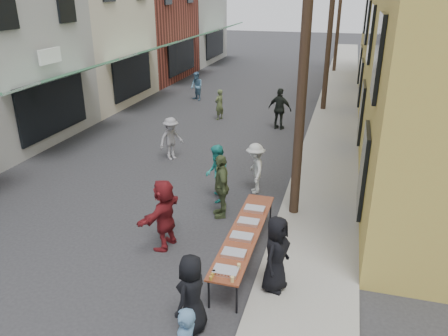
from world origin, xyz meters
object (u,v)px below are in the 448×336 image
Objects in this scene: catering_tray_sausage at (226,271)px; guest_front_a at (192,294)px; utility_pole_near at (304,54)px; utility_pole_far at (340,10)px; guest_front_c at (217,174)px; utility_pole_mid at (331,21)px; serving_table at (245,233)px; server at (276,254)px.

guest_front_a is (-0.40, -0.88, 0.02)m from catering_tray_sausage.
utility_pole_far is (0.00, 24.00, 0.00)m from utility_pole_near.
utility_pole_mid is at bearing 152.34° from guest_front_c.
utility_pole_near reaches higher than catering_tray_sausage.
serving_table is 2.47× the size of guest_front_a.
utility_pole_near is 1.00× the size of utility_pole_far.
guest_front_a is 0.96× the size of server.
utility_pole_near and utility_pole_mid have the same top height.
serving_table is (-0.85, -14.56, -3.79)m from utility_pole_mid.
guest_front_a is (-1.25, -17.09, -3.69)m from utility_pole_mid.
utility_pole_far reaches higher than guest_front_a.
utility_pole_mid is 5.35× the size of server.
utility_pole_near is 24.00m from utility_pole_far.
utility_pole_far is 5.35× the size of server.
utility_pole_near reaches higher than guest_front_c.
utility_pole_far is 5.56× the size of guest_front_a.
guest_front_c is at bearing -95.74° from utility_pole_far.
guest_front_a is (-1.25, -5.09, -3.69)m from utility_pole_near.
utility_pole_near is 5.35× the size of server.
server is (2.44, -3.84, 0.06)m from guest_front_c.
catering_tray_sausage is at bearing 2.74° from guest_front_c.
catering_tray_sausage is at bearing -90.00° from serving_table.
guest_front_c is at bearing 108.89° from catering_tray_sausage.
utility_pole_mid is 12.49m from guest_front_c.
utility_pole_mid is 15.96m from server.
guest_front_c reaches higher than guest_front_a.
server is at bearing 16.22° from guest_front_c.
utility_pole_mid is 12.00m from utility_pole_far.
guest_front_a is at bearing -114.68° from catering_tray_sausage.
utility_pole_far reaches higher than guest_front_c.
utility_pole_near and utility_pole_far have the same top height.
utility_pole_far is 5.10× the size of guest_front_c.
utility_pole_near is 5.03m from server.
utility_pole_far reaches higher than catering_tray_sausage.
server reaches higher than catering_tray_sausage.
utility_pole_mid is 15.06m from serving_table.
guest_front_c is (-1.54, 2.84, 0.17)m from serving_table.
guest_front_c is (-2.39, -23.71, -3.62)m from utility_pole_far.
serving_table is at bearing -91.83° from utility_pole_far.
serving_table is 8.00× the size of catering_tray_sausage.
utility_pole_near is 12.00m from utility_pole_mid.
utility_pole_near is 5.10× the size of guest_front_c.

